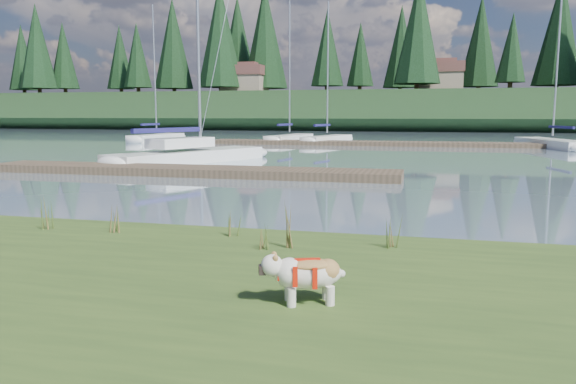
# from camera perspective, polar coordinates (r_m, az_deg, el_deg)

# --- Properties ---
(ground) EXTENTS (200.00, 200.00, 0.00)m
(ground) POSITION_cam_1_polar(r_m,az_deg,el_deg) (40.82, 7.30, 4.72)
(ground) COLOR #7E95A7
(ground) RESTS_ON ground
(ridge) EXTENTS (200.00, 20.00, 5.00)m
(ridge) POSITION_cam_1_polar(r_m,az_deg,el_deg) (83.61, 10.89, 8.02)
(ridge) COLOR #1A3117
(ridge) RESTS_ON ground
(bulldog) EXTENTS (0.89, 0.56, 0.52)m
(bulldog) POSITION_cam_1_polar(r_m,az_deg,el_deg) (5.84, 1.93, -8.14)
(bulldog) COLOR silver
(bulldog) RESTS_ON bank
(sailboat_main) EXTENTS (5.46, 9.66, 13.83)m
(sailboat_main) POSITION_cam_1_polar(r_m,az_deg,el_deg) (27.21, -8.97, 3.96)
(sailboat_main) COLOR white
(sailboat_main) RESTS_ON ground
(dock_near) EXTENTS (16.00, 2.00, 0.30)m
(dock_near) POSITION_cam_1_polar(r_m,az_deg,el_deg) (21.49, -10.27, 2.14)
(dock_near) COLOR #4C3D2C
(dock_near) RESTS_ON ground
(dock_far) EXTENTS (26.00, 2.20, 0.30)m
(dock_far) POSITION_cam_1_polar(r_m,az_deg,el_deg) (40.62, 10.11, 4.86)
(dock_far) COLOR #4C3D2C
(dock_far) RESTS_ON ground
(sailboat_bg_0) EXTENTS (1.99, 7.69, 11.08)m
(sailboat_bg_0) POSITION_cam_1_polar(r_m,az_deg,el_deg) (48.51, -12.78, 5.49)
(sailboat_bg_0) COLOR white
(sailboat_bg_0) RESTS_ON ground
(sailboat_bg_1) EXTENTS (2.77, 7.57, 11.14)m
(sailboat_bg_1) POSITION_cam_1_polar(r_m,az_deg,el_deg) (46.03, 0.49, 5.56)
(sailboat_bg_1) COLOR white
(sailboat_bg_1) RESTS_ON ground
(sailboat_bg_2) EXTENTS (3.35, 7.17, 10.71)m
(sailboat_bg_2) POSITION_cam_1_polar(r_m,az_deg,el_deg) (44.17, 4.35, 5.44)
(sailboat_bg_2) COLOR white
(sailboat_bg_2) RESTS_ON ground
(sailboat_bg_3) EXTENTS (4.02, 9.30, 13.30)m
(sailboat_bg_3) POSITION_cam_1_polar(r_m,az_deg,el_deg) (42.31, 24.79, 4.60)
(sailboat_bg_3) COLOR white
(sailboat_bg_3) RESTS_ON ground
(weed_0) EXTENTS (0.17, 0.14, 0.50)m
(weed_0) POSITION_cam_1_polar(r_m,az_deg,el_deg) (9.68, -16.94, -2.71)
(weed_0) COLOR #475B23
(weed_0) RESTS_ON bank
(weed_1) EXTENTS (0.17, 0.14, 0.44)m
(weed_1) POSITION_cam_1_polar(r_m,az_deg,el_deg) (9.04, -5.47, -3.31)
(weed_1) COLOR #475B23
(weed_1) RESTS_ON bank
(weed_2) EXTENTS (0.17, 0.14, 0.68)m
(weed_2) POSITION_cam_1_polar(r_m,az_deg,el_deg) (8.17, 0.40, -3.77)
(weed_2) COLOR #475B23
(weed_2) RESTS_ON bank
(weed_3) EXTENTS (0.17, 0.14, 0.64)m
(weed_3) POSITION_cam_1_polar(r_m,az_deg,el_deg) (10.35, -23.47, -2.01)
(weed_3) COLOR #475B23
(weed_3) RESTS_ON bank
(weed_4) EXTENTS (0.17, 0.14, 0.46)m
(weed_4) POSITION_cam_1_polar(r_m,az_deg,el_deg) (8.14, -2.38, -4.47)
(weed_4) COLOR #475B23
(weed_4) RESTS_ON bank
(weed_5) EXTENTS (0.17, 0.14, 0.49)m
(weed_5) POSITION_cam_1_polar(r_m,az_deg,el_deg) (8.33, 10.59, -4.21)
(weed_5) COLOR #475B23
(weed_5) RESTS_ON bank
(mud_lip) EXTENTS (60.00, 0.50, 0.14)m
(mud_lip) POSITION_cam_1_polar(r_m,az_deg,el_deg) (10.35, -14.20, -4.70)
(mud_lip) COLOR #33281C
(mud_lip) RESTS_ON ground
(conifer_0) EXTENTS (5.72, 5.72, 14.15)m
(conifer_0) POSITION_cam_1_polar(r_m,az_deg,el_deg) (98.43, -24.14, 13.37)
(conifer_0) COLOR #382619
(conifer_0) RESTS_ON ridge
(conifer_1) EXTENTS (4.40, 4.40, 11.30)m
(conifer_1) POSITION_cam_1_polar(r_m,az_deg,el_deg) (93.42, -15.07, 13.27)
(conifer_1) COLOR #382619
(conifer_1) RESTS_ON ridge
(conifer_2) EXTENTS (6.60, 6.60, 16.05)m
(conifer_2) POSITION_cam_1_polar(r_m,az_deg,el_deg) (84.70, -6.91, 15.59)
(conifer_2) COLOR #382619
(conifer_2) RESTS_ON ridge
(conifer_3) EXTENTS (4.84, 4.84, 12.25)m
(conifer_3) POSITION_cam_1_polar(r_m,az_deg,el_deg) (84.32, 4.00, 14.43)
(conifer_3) COLOR #382619
(conifer_3) RESTS_ON ridge
(conifer_4) EXTENTS (6.16, 6.16, 15.10)m
(conifer_4) POSITION_cam_1_polar(r_m,az_deg,el_deg) (77.25, 13.10, 15.85)
(conifer_4) COLOR #382619
(conifer_4) RESTS_ON ridge
(conifer_5) EXTENTS (3.96, 3.96, 10.35)m
(conifer_5) POSITION_cam_1_polar(r_m,az_deg,el_deg) (81.55, 21.81, 13.46)
(conifer_5) COLOR #382619
(conifer_5) RESTS_ON ridge
(house_0) EXTENTS (6.30, 5.30, 4.65)m
(house_0) POSITION_cam_1_polar(r_m,az_deg,el_deg) (84.97, -4.42, 11.38)
(house_0) COLOR gray
(house_0) RESTS_ON ridge
(house_1) EXTENTS (6.30, 5.30, 4.65)m
(house_1) POSITION_cam_1_polar(r_m,az_deg,el_deg) (81.63, 15.19, 11.27)
(house_1) COLOR gray
(house_1) RESTS_ON ridge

